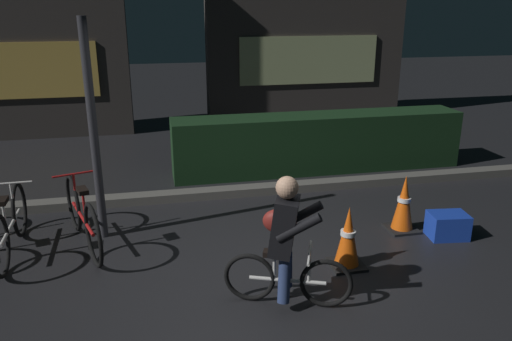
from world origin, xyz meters
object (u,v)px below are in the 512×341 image
(parked_bike_left_mid, at_px, (10,225))
(traffic_cone_far, at_px, (404,204))
(traffic_cone_near, at_px, (348,238))
(parked_bike_center_left, at_px, (83,217))
(blue_crate, at_px, (448,226))
(cyclist, at_px, (286,241))
(street_post, at_px, (94,133))

(parked_bike_left_mid, bearing_deg, traffic_cone_far, -96.02)
(traffic_cone_far, bearing_deg, traffic_cone_near, -145.10)
(parked_bike_left_mid, xyz_separation_m, parked_bike_center_left, (0.75, 0.03, 0.02))
(parked_bike_left_mid, distance_m, traffic_cone_far, 4.53)
(blue_crate, relative_size, cyclist, 0.35)
(parked_bike_center_left, xyz_separation_m, cyclist, (1.93, -1.59, 0.27))
(parked_bike_left_mid, height_order, traffic_cone_near, parked_bike_left_mid)
(parked_bike_center_left, bearing_deg, traffic_cone_near, -129.10)
(traffic_cone_near, height_order, blue_crate, traffic_cone_near)
(traffic_cone_far, xyz_separation_m, blue_crate, (0.43, -0.30, -0.19))
(street_post, bearing_deg, traffic_cone_near, -26.87)
(blue_crate, bearing_deg, parked_bike_left_mid, 172.49)
(traffic_cone_far, bearing_deg, parked_bike_center_left, 174.28)
(street_post, distance_m, blue_crate, 4.25)
(parked_bike_center_left, distance_m, cyclist, 2.52)
(blue_crate, bearing_deg, street_post, 167.31)
(parked_bike_center_left, relative_size, traffic_cone_far, 2.37)
(street_post, bearing_deg, blue_crate, -12.69)
(parked_bike_center_left, relative_size, blue_crate, 3.79)
(street_post, xyz_separation_m, cyclist, (1.74, -1.81, -0.64))
(street_post, xyz_separation_m, parked_bike_center_left, (-0.19, -0.22, -0.90))
(parked_bike_center_left, height_order, blue_crate, parked_bike_center_left)
(cyclist, bearing_deg, blue_crate, 43.26)
(traffic_cone_near, bearing_deg, blue_crate, 15.60)
(cyclist, bearing_deg, parked_bike_left_mid, 171.01)
(street_post, bearing_deg, parked_bike_center_left, -130.63)
(street_post, bearing_deg, traffic_cone_far, -9.51)
(blue_crate, xyz_separation_m, cyclist, (-2.25, -0.91, 0.48))
(traffic_cone_far, bearing_deg, cyclist, -146.40)
(traffic_cone_near, bearing_deg, cyclist, -148.03)
(traffic_cone_near, relative_size, traffic_cone_far, 0.96)
(parked_bike_left_mid, relative_size, cyclist, 1.31)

